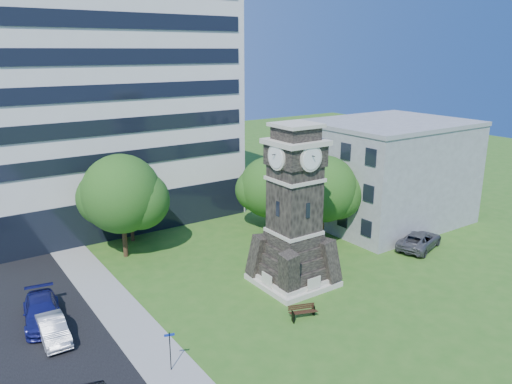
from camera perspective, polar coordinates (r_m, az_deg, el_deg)
ground at (r=35.92m, az=2.42°, el=-12.62°), size 160.00×160.00×0.00m
sidewalk at (r=35.96m, az=-15.19°, el=-13.13°), size 3.00×70.00×0.06m
clock_tower at (r=36.95m, az=4.38°, el=-2.87°), size 5.40×5.40×12.22m
office_tall at (r=53.47m, az=-17.61°, el=12.06°), size 26.20×15.11×28.60m
office_low at (r=52.60m, az=14.75°, el=2.26°), size 15.20×12.20×10.40m
car_street_mid at (r=34.04m, az=-22.22°, el=-14.28°), size 1.61×4.31×1.41m
car_street_north at (r=36.12m, az=-23.28°, el=-12.44°), size 3.05×5.70×1.57m
car_east_lot at (r=47.13m, az=18.18°, el=-5.25°), size 6.05×4.10×1.54m
park_bench at (r=34.11m, az=5.36°, el=-13.37°), size 1.85×0.49×0.95m
street_sign at (r=28.99m, az=-9.80°, el=-17.06°), size 0.57×0.06×2.38m
tree_nw at (r=43.11m, az=-15.01°, el=-0.46°), size 7.32×6.66×8.95m
tree_nc at (r=47.09m, az=-14.08°, el=-1.58°), size 4.92×4.47×5.76m
tree_ne at (r=48.83m, az=1.66°, el=0.38°), size 6.62×6.02×7.25m
tree_east at (r=45.33m, az=7.78°, el=0.13°), size 6.68×6.07×8.18m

